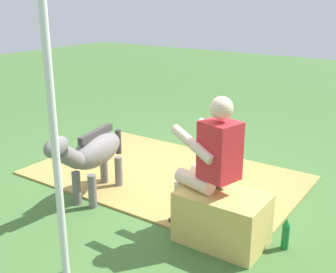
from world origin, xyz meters
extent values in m
plane|color=#426B33|center=(0.00, 0.00, 0.00)|extent=(24.00, 24.00, 0.00)
cube|color=#AD8C47|center=(0.10, -0.25, 0.01)|extent=(3.27, 2.07, 0.02)
cube|color=tan|center=(-1.19, 0.70, 0.24)|extent=(0.79, 0.51, 0.48)
cylinder|color=beige|center=(-0.92, 0.74, 0.55)|extent=(0.42, 0.24, 0.14)
cylinder|color=beige|center=(-0.72, 0.69, 0.24)|extent=(0.11, 0.11, 0.48)
cube|color=black|center=(-0.72, 0.69, 0.03)|extent=(0.24, 0.15, 0.06)
cylinder|color=beige|center=(-0.97, 0.55, 0.55)|extent=(0.42, 0.24, 0.14)
cylinder|color=beige|center=(-0.78, 0.49, 0.24)|extent=(0.11, 0.11, 0.48)
cube|color=black|center=(-0.78, 0.49, 0.03)|extent=(0.24, 0.15, 0.06)
cube|color=red|center=(-1.14, 0.70, 0.88)|extent=(0.36, 0.35, 0.52)
cylinder|color=beige|center=(-0.92, 0.80, 0.93)|extent=(0.51, 0.22, 0.26)
cylinder|color=beige|center=(-1.01, 0.50, 0.93)|extent=(0.51, 0.22, 0.26)
sphere|color=beige|center=(-1.14, 0.70, 1.26)|extent=(0.20, 0.20, 0.20)
ellipsoid|color=slate|center=(0.41, 0.62, 0.54)|extent=(0.47, 0.89, 0.34)
cylinder|color=slate|center=(0.26, 0.87, 0.19)|extent=(0.09, 0.09, 0.37)
cylinder|color=slate|center=(0.46, 0.91, 0.19)|extent=(0.09, 0.09, 0.37)
cylinder|color=slate|center=(0.37, 0.32, 0.19)|extent=(0.09, 0.09, 0.37)
cylinder|color=slate|center=(0.56, 0.36, 0.19)|extent=(0.09, 0.09, 0.37)
cylinder|color=slate|center=(0.32, 1.11, 0.64)|extent=(0.25, 0.39, 0.33)
ellipsoid|color=slate|center=(0.28, 1.28, 0.80)|extent=(0.22, 0.34, 0.20)
cube|color=#3A3838|center=(0.41, 0.62, 0.73)|extent=(0.17, 0.60, 0.08)
cylinder|color=#3A3838|center=(0.50, 0.16, 0.49)|extent=(0.07, 0.07, 0.30)
cylinder|color=#197233|center=(-1.71, 0.48, 0.12)|extent=(0.07, 0.07, 0.24)
cone|color=#197233|center=(-1.71, 0.48, 0.27)|extent=(0.06, 0.06, 0.06)
cylinder|color=silver|center=(-0.37, 1.84, 1.19)|extent=(0.06, 0.06, 2.37)
camera|label=1|loc=(-2.72, 3.81, 2.16)|focal=45.56mm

